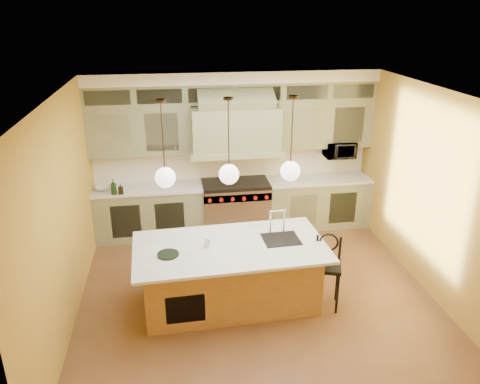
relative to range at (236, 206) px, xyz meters
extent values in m
plane|color=brown|center=(0.00, -2.14, -0.49)|extent=(5.00, 5.00, 0.00)
plane|color=white|center=(0.00, -2.14, 2.41)|extent=(5.00, 5.00, 0.00)
plane|color=#B58E32|center=(0.00, 0.36, 0.96)|extent=(5.00, 0.00, 5.00)
plane|color=#B58E32|center=(0.00, -4.64, 0.96)|extent=(5.00, 0.00, 5.00)
plane|color=#B58E32|center=(-2.50, -2.14, 0.96)|extent=(0.00, 5.00, 5.00)
plane|color=#B58E32|center=(2.50, -2.14, 0.96)|extent=(0.00, 5.00, 5.00)
cube|color=gray|center=(-1.55, 0.03, -0.04)|extent=(1.90, 0.65, 0.90)
cube|color=gray|center=(1.55, 0.03, -0.04)|extent=(1.90, 0.65, 0.90)
cube|color=white|center=(-1.55, 0.03, 0.43)|extent=(1.90, 0.68, 0.04)
cube|color=white|center=(1.55, 0.03, 0.43)|extent=(1.90, 0.68, 0.04)
cube|color=silver|center=(0.00, 0.34, 0.73)|extent=(5.00, 0.04, 0.56)
cube|color=gray|center=(-1.62, 0.18, 1.44)|extent=(1.75, 0.35, 0.85)
cube|color=gray|center=(1.62, 0.18, 1.44)|extent=(1.75, 0.35, 0.85)
cube|color=gray|center=(0.00, 0.01, 1.46)|extent=(1.50, 0.70, 0.75)
cube|color=gray|center=(0.00, 0.01, 1.06)|extent=(1.60, 0.76, 0.10)
cube|color=#333833|center=(0.00, 0.18, 2.04)|extent=(5.00, 0.35, 0.35)
cube|color=white|center=(0.00, 0.16, 2.31)|extent=(5.00, 0.47, 0.20)
cube|color=silver|center=(0.00, 0.01, -0.04)|extent=(1.20, 0.70, 0.90)
cube|color=black|center=(0.00, 0.01, 0.44)|extent=(1.20, 0.70, 0.06)
cube|color=silver|center=(0.00, -0.31, 0.29)|extent=(1.20, 0.06, 0.14)
cube|color=#9C6337|center=(-0.40, -2.24, -0.05)|extent=(2.37, 1.20, 0.88)
cube|color=white|center=(-0.40, -2.29, 0.41)|extent=(2.63, 1.46, 0.04)
cube|color=black|center=(0.32, -2.21, 0.41)|extent=(0.52, 0.46, 0.05)
cylinder|color=black|center=(0.70, -2.61, -0.19)|extent=(0.04, 0.04, 0.60)
cylinder|color=black|center=(1.00, -2.71, -0.19)|extent=(0.04, 0.04, 0.60)
cylinder|color=black|center=(0.80, -2.32, -0.19)|extent=(0.04, 0.04, 0.60)
cylinder|color=black|center=(1.10, -2.42, -0.19)|extent=(0.04, 0.04, 0.60)
cube|color=black|center=(0.90, -2.52, 0.13)|extent=(0.46, 0.46, 0.05)
torus|color=black|center=(0.95, -2.37, 0.42)|extent=(0.26, 0.11, 0.27)
imported|color=black|center=(1.95, 0.11, 0.96)|extent=(0.54, 0.37, 0.30)
imported|color=black|center=(-2.10, -0.22, 0.59)|extent=(0.11, 0.11, 0.27)
imported|color=black|center=(-1.99, -0.22, 0.54)|extent=(0.08, 0.09, 0.18)
imported|color=silver|center=(-2.30, 0.01, 0.49)|extent=(0.32, 0.32, 0.07)
imported|color=silver|center=(-0.70, -2.26, 0.48)|extent=(0.10, 0.10, 0.09)
cylinder|color=#2D2319|center=(-1.20, -2.24, 2.39)|extent=(0.12, 0.12, 0.03)
cylinder|color=#2D2319|center=(-1.20, -2.24, 1.95)|extent=(0.02, 0.02, 0.93)
sphere|color=white|center=(-1.20, -2.24, 1.43)|extent=(0.26, 0.26, 0.26)
cylinder|color=#2D2319|center=(-0.40, -2.24, 2.39)|extent=(0.12, 0.12, 0.03)
cylinder|color=#2D2319|center=(-0.40, -2.24, 1.95)|extent=(0.02, 0.02, 0.93)
sphere|color=white|center=(-0.40, -2.24, 1.43)|extent=(0.26, 0.26, 0.26)
cylinder|color=#2D2319|center=(0.40, -2.24, 2.39)|extent=(0.12, 0.12, 0.03)
cylinder|color=#2D2319|center=(0.40, -2.24, 1.95)|extent=(0.02, 0.02, 0.93)
sphere|color=white|center=(0.40, -2.24, 1.43)|extent=(0.26, 0.26, 0.26)
camera|label=1|loc=(-1.10, -7.78, 3.43)|focal=35.00mm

